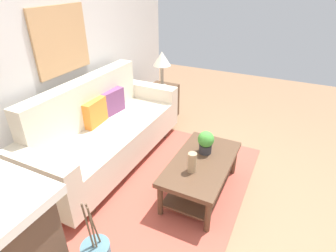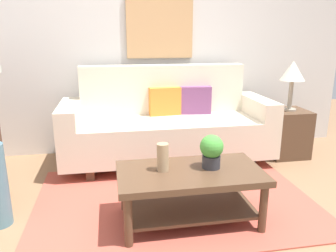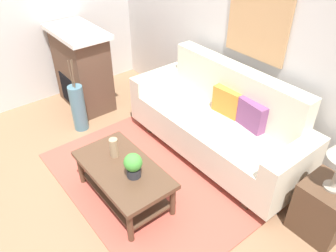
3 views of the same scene
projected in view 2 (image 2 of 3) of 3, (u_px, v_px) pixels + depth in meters
name	position (u px, v px, depth m)	size (l,w,h in m)	color
ground_plane	(188.00, 233.00, 2.46)	(9.01, 9.01, 0.00)	#8C6647
wall_back	(151.00, 40.00, 3.99)	(5.01, 0.10, 2.70)	silver
area_rug	(174.00, 200.00, 2.94)	(2.41, 1.64, 0.01)	#B24C3D
couch	(167.00, 125.00, 3.75)	(2.30, 0.84, 1.08)	beige
throw_pillow_orange	(165.00, 101.00, 3.80)	(0.36, 0.12, 0.32)	orange
throw_pillow_plum	(195.00, 100.00, 3.86)	(0.36, 0.12, 0.32)	#7A4270
coffee_table	(190.00, 184.00, 2.54)	(1.10, 0.60, 0.43)	#513826
tabletop_vase	(163.00, 157.00, 2.47)	(0.09, 0.09, 0.21)	tan
potted_plant_tabletop	(212.00, 150.00, 2.52)	(0.18, 0.18, 0.26)	#2D2D33
side_table	(287.00, 133.00, 3.97)	(0.44, 0.44, 0.56)	#513826
table_lamp	(293.00, 73.00, 3.78)	(0.28, 0.28, 0.57)	gray
framed_painting	(160.00, 26.00, 3.90)	(0.79, 0.03, 0.74)	tan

